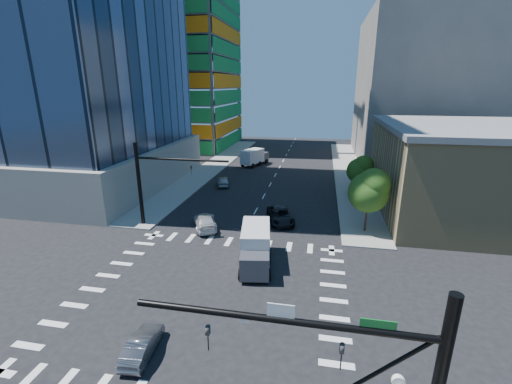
# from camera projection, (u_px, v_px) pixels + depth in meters

# --- Properties ---
(ground) EXTENTS (160.00, 160.00, 0.00)m
(ground) POSITION_uv_depth(u_px,v_px,m) (210.00, 295.00, 25.28)
(ground) COLOR black
(ground) RESTS_ON ground
(road_markings) EXTENTS (20.00, 20.00, 0.01)m
(road_markings) POSITION_uv_depth(u_px,v_px,m) (210.00, 295.00, 25.28)
(road_markings) COLOR silver
(road_markings) RESTS_ON ground
(sidewalk_ne) EXTENTS (5.00, 60.00, 0.15)m
(sidewalk_ne) POSITION_uv_depth(u_px,v_px,m) (348.00, 172.00, 60.51)
(sidewalk_ne) COLOR gray
(sidewalk_ne) RESTS_ON ground
(sidewalk_nw) EXTENTS (5.00, 60.00, 0.15)m
(sidewalk_nw) POSITION_uv_depth(u_px,v_px,m) (213.00, 166.00, 65.00)
(sidewalk_nw) COLOR gray
(sidewalk_nw) RESTS_ON ground
(construction_building) EXTENTS (25.16, 34.50, 70.60)m
(construction_building) POSITION_uv_depth(u_px,v_px,m) (177.00, 42.00, 80.90)
(construction_building) COLOR slate
(construction_building) RESTS_ON ground
(commercial_building) EXTENTS (20.50, 22.50, 10.60)m
(commercial_building) POSITION_uv_depth(u_px,v_px,m) (473.00, 171.00, 39.82)
(commercial_building) COLOR tan
(commercial_building) RESTS_ON ground
(bg_building_ne) EXTENTS (24.00, 30.00, 28.00)m
(bg_building_ne) POSITION_uv_depth(u_px,v_px,m) (424.00, 89.00, 67.80)
(bg_building_ne) COLOR slate
(bg_building_ne) RESTS_ON ground
(signal_mast_nw) EXTENTS (10.20, 0.40, 9.00)m
(signal_mast_nw) POSITION_uv_depth(u_px,v_px,m) (152.00, 177.00, 36.22)
(signal_mast_nw) COLOR black
(signal_mast_nw) RESTS_ON sidewalk_nw
(tree_south) EXTENTS (4.16, 4.16, 6.82)m
(tree_south) POSITION_uv_depth(u_px,v_px,m) (370.00, 190.00, 34.64)
(tree_south) COLOR #382316
(tree_south) RESTS_ON sidewalk_ne
(tree_north) EXTENTS (3.54, 3.52, 5.78)m
(tree_north) POSITION_uv_depth(u_px,v_px,m) (361.00, 169.00, 46.05)
(tree_north) COLOR #382316
(tree_north) RESTS_ON sidewalk_ne
(car_nb_far) EXTENTS (4.06, 6.07, 1.55)m
(car_nb_far) POSITION_uv_depth(u_px,v_px,m) (281.00, 215.00, 38.58)
(car_nb_far) COLOR black
(car_nb_far) RESTS_ON ground
(car_sb_near) EXTENTS (4.15, 5.75, 1.55)m
(car_sb_near) POSITION_uv_depth(u_px,v_px,m) (205.00, 221.00, 36.91)
(car_sb_near) COLOR silver
(car_sb_near) RESTS_ON ground
(car_sb_mid) EXTENTS (2.89, 4.63, 1.47)m
(car_sb_mid) POSITION_uv_depth(u_px,v_px,m) (223.00, 181.00, 52.57)
(car_sb_mid) COLOR #A9ABB1
(car_sb_mid) RESTS_ON ground
(car_sb_cross) EXTENTS (1.65, 3.87, 1.24)m
(car_sb_cross) POSITION_uv_depth(u_px,v_px,m) (142.00, 345.00, 19.57)
(car_sb_cross) COLOR #57585D
(car_sb_cross) RESTS_ON ground
(box_truck_near) EXTENTS (3.52, 6.39, 3.18)m
(box_truck_near) POSITION_uv_depth(u_px,v_px,m) (255.00, 250.00, 29.03)
(box_truck_near) COLOR black
(box_truck_near) RESTS_ON ground
(box_truck_far) EXTENTS (4.70, 6.52, 3.14)m
(box_truck_far) POSITION_uv_depth(u_px,v_px,m) (255.00, 158.00, 66.11)
(box_truck_far) COLOR black
(box_truck_far) RESTS_ON ground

